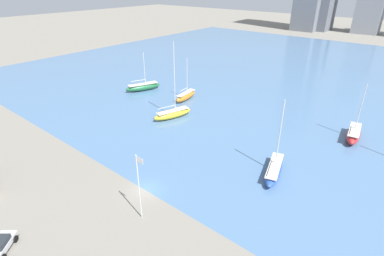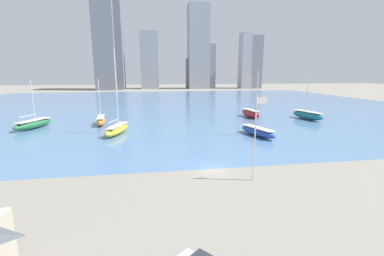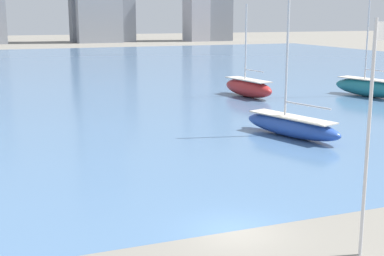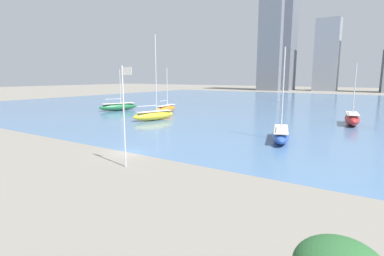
{
  "view_description": "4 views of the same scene",
  "coord_description": "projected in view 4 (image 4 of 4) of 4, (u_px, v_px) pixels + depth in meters",
  "views": [
    {
      "loc": [
        27.45,
        -22.66,
        27.69
      ],
      "look_at": [
        -3.72,
        15.16,
        3.15
      ],
      "focal_mm": 28.0,
      "sensor_mm": 36.0,
      "label": 1
    },
    {
      "loc": [
        -7.15,
        -29.72,
        11.81
      ],
      "look_at": [
        -0.88,
        10.97,
        2.98
      ],
      "focal_mm": 24.0,
      "sensor_mm": 36.0,
      "label": 2
    },
    {
      "loc": [
        -10.0,
        -20.41,
        9.57
      ],
      "look_at": [
        2.22,
        10.99,
        2.43
      ],
      "focal_mm": 50.0,
      "sensor_mm": 36.0,
      "label": 3
    },
    {
      "loc": [
        24.06,
        -23.67,
        8.48
      ],
      "look_at": [
        2.36,
        9.58,
        1.66
      ],
      "focal_mm": 28.0,
      "sensor_mm": 36.0,
      "label": 4
    }
  ],
  "objects": [
    {
      "name": "sailboat_red",
      "position": [
        352.0,
        119.0,
        53.18
      ],
      "size": [
        3.63,
        8.91,
        10.83
      ],
      "rotation": [
        0.0,
        0.0,
        0.15
      ],
      "color": "#B72828",
      "rests_on": "harbor_water"
    },
    {
      "name": "sailboat_yellow",
      "position": [
        154.0,
        115.0,
        58.9
      ],
      "size": [
        4.79,
        9.4,
        16.48
      ],
      "rotation": [
        0.0,
        0.0,
        -0.3
      ],
      "color": "yellow",
      "rests_on": "harbor_water"
    },
    {
      "name": "distant_city_skyline",
      "position": [
        331.0,
        41.0,
        173.05
      ],
      "size": [
        124.62,
        23.72,
        67.9
      ],
      "color": "#8E939E",
      "rests_on": "ground_plane"
    },
    {
      "name": "sailboat_blue",
      "position": [
        281.0,
        134.0,
        39.95
      ],
      "size": [
        4.79,
        9.8,
        12.31
      ],
      "rotation": [
        0.0,
        0.0,
        0.29
      ],
      "color": "#284CA8",
      "rests_on": "harbor_water"
    },
    {
      "name": "flag_pole",
      "position": [
        124.0,
        113.0,
        27.66
      ],
      "size": [
        1.24,
        0.14,
        9.48
      ],
      "color": "silver",
      "rests_on": "ground_plane"
    },
    {
      "name": "sailboat_green",
      "position": [
        118.0,
        107.0,
        75.85
      ],
      "size": [
        6.05,
        10.06,
        10.29
      ],
      "rotation": [
        0.0,
        0.0,
        -0.38
      ],
      "color": "#236B3D",
      "rests_on": "harbor_water"
    },
    {
      "name": "sailboat_orange",
      "position": [
        166.0,
        109.0,
        70.08
      ],
      "size": [
        2.85,
        8.21,
        10.55
      ],
      "rotation": [
        0.0,
        0.0,
        0.13
      ],
      "color": "orange",
      "rests_on": "harbor_water"
    },
    {
      "name": "harbor_water",
      "position": [
        293.0,
        105.0,
        91.72
      ],
      "size": [
        180.0,
        140.0,
        0.0
      ],
      "color": "#4C7099",
      "rests_on": "ground_plane"
    },
    {
      "name": "ground_plane",
      "position": [
        128.0,
        152.0,
        33.94
      ],
      "size": [
        500.0,
        500.0,
        0.0
      ],
      "primitive_type": "plane",
      "color": "gray"
    }
  ]
}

